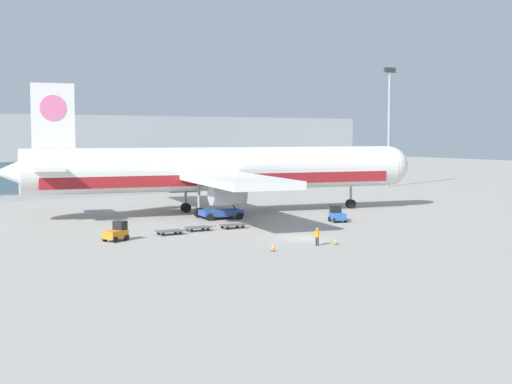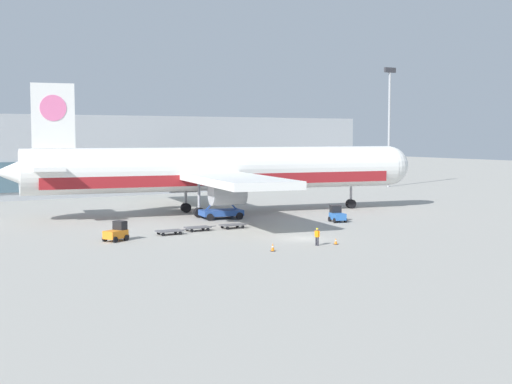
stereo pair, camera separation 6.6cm
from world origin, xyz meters
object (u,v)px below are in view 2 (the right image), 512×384
object	(u,v)px
baggage_tug_mid	(337,215)
traffic_cone_near	(273,247)
baggage_dolly_second	(198,228)
ground_crew_near	(317,235)
scissor_lift_loader	(221,202)
baggage_tug_foreground	(117,232)
baggage_dolly_third	(233,225)
baggage_dolly_lead	(170,231)
traffic_cone_far	(336,241)
airplane_main	(216,171)
light_mast	(389,118)

from	to	relation	value
baggage_tug_mid	traffic_cone_near	bearing A→B (deg)	142.61
baggage_dolly_second	ground_crew_near	bearing A→B (deg)	-70.33
scissor_lift_loader	baggage_tug_mid	size ratio (longest dim) A/B	2.11
baggage_tug_foreground	baggage_dolly_third	distance (m)	14.87
baggage_dolly_lead	traffic_cone_far	size ratio (longest dim) A/B	5.84
baggage_tug_mid	airplane_main	bearing A→B (deg)	43.50
baggage_tug_foreground	traffic_cone_far	distance (m)	21.96
baggage_dolly_second	ground_crew_near	size ratio (longest dim) A/B	2.14
airplane_main	scissor_lift_loader	size ratio (longest dim) A/B	10.07
baggage_tug_mid	traffic_cone_far	size ratio (longest dim) A/B	4.27
baggage_dolly_second	traffic_cone_far	bearing A→B (deg)	-64.27
light_mast	ground_crew_near	bearing A→B (deg)	-136.47
traffic_cone_near	traffic_cone_far	world-z (taller)	traffic_cone_near
scissor_lift_loader	baggage_dolly_lead	size ratio (longest dim) A/B	1.54
baggage_dolly_lead	baggage_dolly_second	world-z (taller)	same
baggage_tug_foreground	baggage_dolly_second	bearing A→B (deg)	-12.91
baggage_tug_mid	traffic_cone_far	world-z (taller)	baggage_tug_mid
light_mast	baggage_dolly_second	world-z (taller)	light_mast
baggage_dolly_third	ground_crew_near	xyz separation A→B (m)	(0.80, -15.24, 0.63)
baggage_dolly_second	traffic_cone_far	world-z (taller)	traffic_cone_far
light_mast	scissor_lift_loader	xyz separation A→B (m)	(-56.04, -31.49, -11.82)
baggage_tug_foreground	baggage_tug_mid	world-z (taller)	same
baggage_dolly_lead	traffic_cone_far	distance (m)	18.32
scissor_lift_loader	baggage_tug_mid	xyz separation A→B (m)	(10.69, -10.16, -1.28)
traffic_cone_near	light_mast	bearing A→B (deg)	41.29
ground_crew_near	baggage_dolly_lead	bearing A→B (deg)	9.97
baggage_dolly_third	baggage_dolly_lead	bearing A→B (deg)	-172.24
scissor_lift_loader	baggage_tug_foreground	bearing A→B (deg)	-137.95
baggage_tug_foreground	traffic_cone_near	world-z (taller)	baggage_tug_foreground
airplane_main	scissor_lift_loader	distance (m)	6.83
scissor_lift_loader	traffic_cone_near	distance (m)	25.99
scissor_lift_loader	baggage_dolly_third	xyz separation A→B (m)	(-3.29, -8.87, -1.77)
light_mast	airplane_main	world-z (taller)	light_mast
airplane_main	baggage_dolly_third	distance (m)	16.16
baggage_tug_mid	ground_crew_near	size ratio (longest dim) A/B	1.57
baggage_dolly_second	traffic_cone_near	size ratio (longest dim) A/B	4.89
baggage_tug_mid	baggage_dolly_third	xyz separation A→B (m)	(-13.97, 1.29, -0.49)
scissor_lift_loader	baggage_dolly_lead	bearing A→B (deg)	-129.43
baggage_dolly_third	traffic_cone_far	world-z (taller)	traffic_cone_far
baggage_dolly_third	light_mast	bearing A→B (deg)	35.18
ground_crew_near	scissor_lift_loader	bearing A→B (deg)	-28.48
airplane_main	scissor_lift_loader	xyz separation A→B (m)	(-2.15, -5.34, -3.68)
baggage_dolly_lead	baggage_dolly_third	world-z (taller)	same
baggage_dolly_second	baggage_tug_foreground	bearing A→B (deg)	-165.81
baggage_dolly_second	baggage_dolly_third	xyz separation A→B (m)	(4.40, -0.11, 0.00)
scissor_lift_loader	light_mast	bearing A→B (deg)	39.50
baggage_tug_foreground	traffic_cone_near	distance (m)	16.84
baggage_dolly_third	traffic_cone_far	bearing A→B (deg)	-78.73
baggage_tug_mid	scissor_lift_loader	bearing A→B (deg)	61.10
traffic_cone_far	baggage_dolly_third	bearing A→B (deg)	100.32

